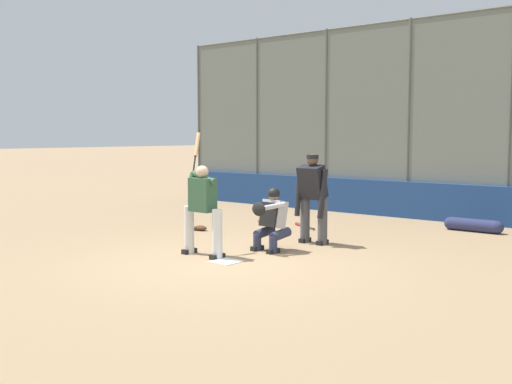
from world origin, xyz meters
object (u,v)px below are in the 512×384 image
Objects in this scene: spare_bat_near_backstop at (302,225)px; umpire_home at (313,196)px; batter_at_plate at (202,207)px; catcher_behind_plate at (271,218)px; fielding_glove_on_dirt at (200,228)px; equipment_bag_dugout_side at (473,225)px.

umpire_home is at bearing 158.09° from spare_bat_near_backstop.
batter_at_plate is 1.24× the size of umpire_home.
catcher_behind_plate is 2.74m from fielding_glove_on_dirt.
fielding_glove_on_dirt is (2.74, 0.20, -0.85)m from umpire_home.
spare_bat_near_backstop is 2.30m from fielding_glove_on_dirt.
fielding_glove_on_dirt is at bearing 4.62° from umpire_home.
fielding_glove_on_dirt reaches higher than spare_bat_near_backstop.
spare_bat_near_backstop is (1.12, -2.63, -0.55)m from catcher_behind_plate.
batter_at_plate reaches higher than spare_bat_near_backstop.
spare_bat_near_backstop is at bearing 28.54° from equipment_bag_dugout_side.
fielding_glove_on_dirt is at bearing -12.95° from catcher_behind_plate.
catcher_behind_plate is (-0.62, -1.09, -0.26)m from batter_at_plate.
batter_at_plate is 2.64× the size of spare_bat_near_backstop.
fielding_glove_on_dirt is (1.43, 1.80, 0.02)m from spare_bat_near_backstop.
catcher_behind_plate is 4.85m from equipment_bag_dugout_side.
batter_at_plate is 1.67× the size of equipment_bag_dugout_side.
batter_at_plate is at bearing 135.14° from fielding_glove_on_dirt.
spare_bat_near_backstop is 0.63× the size of equipment_bag_dugout_side.
umpire_home is at bearing 60.52° from equipment_bag_dugout_side.
catcher_behind_plate is at bearing -117.13° from batter_at_plate.
batter_at_plate is at bearing 63.71° from equipment_bag_dugout_side.
batter_at_plate is 2.28m from umpire_home.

